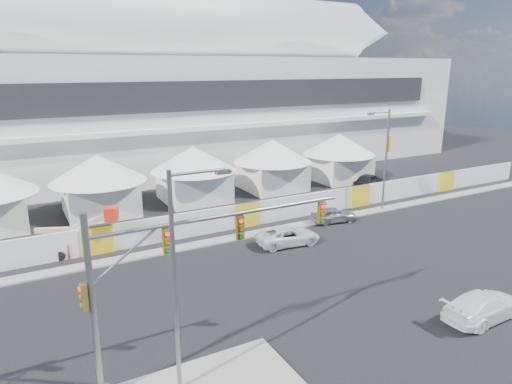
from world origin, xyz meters
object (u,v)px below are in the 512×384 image
sedan_silver (333,215)px  lot_car_b (369,181)px  pickup_curb (288,236)px  streetlight_median (180,269)px  streetlight_curb (385,153)px  boom_lift (57,242)px  pickup_near (484,306)px  traffic_mast (155,284)px

sedan_silver → lot_car_b: 12.84m
sedan_silver → lot_car_b: size_ratio=0.81×
sedan_silver → pickup_curb: bearing=121.9°
streetlight_median → streetlight_curb: (24.38, 14.47, -0.04)m
pickup_curb → boom_lift: size_ratio=0.69×
pickup_curb → lot_car_b: 19.31m
sedan_silver → boom_lift: size_ratio=0.55×
pickup_near → streetlight_median: size_ratio=0.55×
boom_lift → streetlight_curb: bearing=16.2°
pickup_curb → streetlight_curb: 13.32m
pickup_curb → traffic_mast: 17.12m
streetlight_median → boom_lift: (-3.06, 17.67, -4.48)m
sedan_silver → pickup_near: pickup_near is taller
pickup_curb → boom_lift: boom_lift is taller
pickup_curb → pickup_near: 14.13m
pickup_curb → pickup_near: bearing=-159.5°
pickup_near → sedan_silver: bearing=-11.3°
pickup_near → streetlight_curb: bearing=-29.2°
sedan_silver → pickup_curb: (-6.13, -2.43, 0.01)m
pickup_curb → boom_lift: (-15.35, 6.24, 0.25)m
pickup_near → streetlight_median: 16.53m
streetlight_median → boom_lift: streetlight_median is taller
sedan_silver → boom_lift: bearing=90.2°
pickup_near → streetlight_curb: streetlight_curb is taller
boom_lift → lot_car_b: bearing=29.1°
sedan_silver → streetlight_median: size_ratio=0.43×
pickup_curb → lot_car_b: (16.68, 9.73, 0.15)m
traffic_mast → streetlight_median: bearing=-53.4°
pickup_curb → streetlight_median: (-12.29, -11.42, 4.73)m
lot_car_b → traffic_mast: size_ratio=0.41×
traffic_mast → boom_lift: (-2.34, 16.70, -3.57)m
sedan_silver → pickup_near: bearing=-179.3°
lot_car_b → streetlight_median: 36.16m
pickup_curb → pickup_near: (3.40, -13.72, 0.06)m
sedan_silver → traffic_mast: bearing=134.2°
pickup_near → traffic_mast: 17.15m
lot_car_b → boom_lift: size_ratio=0.68×
sedan_silver → pickup_near: (-2.72, -16.14, 0.07)m
lot_car_b → streetlight_curb: streetlight_curb is taller
streetlight_median → streetlight_curb: streetlight_median is taller
traffic_mast → streetlight_curb: streetlight_curb is taller
sedan_silver → streetlight_median: (-18.41, -13.85, 4.74)m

